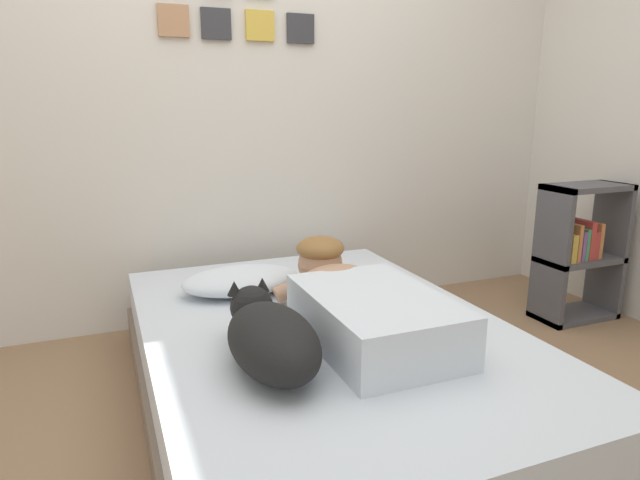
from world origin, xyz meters
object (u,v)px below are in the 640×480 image
dog (270,336)px  cell_phone (391,321)px  bed (325,367)px  bookshelf (578,251)px  coffee_cup (335,282)px  person_lying (357,302)px  pillow (241,280)px

dog → cell_phone: dog is taller
bed → bookshelf: bearing=12.4°
coffee_cup → cell_phone: (0.04, -0.43, -0.03)m
bed → bookshelf: size_ratio=2.62×
bookshelf → cell_phone: bearing=-162.5°
dog → coffee_cup: dog is taller
bed → cell_phone: cell_phone is taller
bed → coffee_cup: 0.46m
person_lying → coffee_cup: (0.10, 0.44, -0.07)m
pillow → dog: dog is taller
coffee_cup → dog: bearing=-128.6°
cell_phone → dog: bearing=-161.4°
pillow → cell_phone: (0.44, -0.55, -0.05)m
bed → pillow: (-0.20, 0.47, 0.23)m
bed → person_lying: bearing=-43.0°
pillow → person_lying: bearing=-62.3°
person_lying → cell_phone: (0.14, 0.01, -0.10)m
bed → coffee_cup: coffee_cup is taller
cell_phone → bookshelf: bookshelf is taller
person_lying → coffee_cup: person_lying is taller
pillow → cell_phone: bearing=-51.6°
person_lying → dog: 0.42m
person_lying → cell_phone: person_lying is taller
coffee_cup → bookshelf: (1.45, 0.01, -0.00)m
bed → dog: bearing=-138.3°
coffee_cup → bookshelf: size_ratio=0.17×
dog → cell_phone: 0.57m
pillow → person_lying: size_ratio=0.57×
dog → bookshelf: size_ratio=0.77×
dog → bed: bearing=41.7°
pillow → person_lying: 0.63m
person_lying → cell_phone: 0.18m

